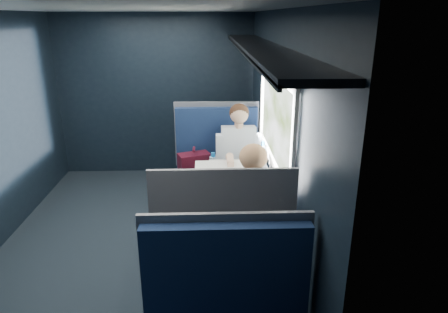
{
  "coord_description": "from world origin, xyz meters",
  "views": [
    {
      "loc": [
        0.76,
        -3.66,
        2.24
      ],
      "look_at": [
        0.9,
        0.0,
        0.95
      ],
      "focal_mm": 32.0,
      "sensor_mm": 36.0,
      "label": 1
    }
  ],
  "objects_px": {
    "seat_row_front": "(216,151)",
    "cup": "(251,157)",
    "woman": "(251,210)",
    "bottle_small": "(263,153)",
    "table": "(237,183)",
    "laptop": "(264,171)",
    "seat_bay_far": "(222,255)",
    "seat_bay_near": "(216,174)",
    "man": "(239,155)"
  },
  "relations": [
    {
      "from": "man",
      "to": "woman",
      "type": "relative_size",
      "value": 1.0
    },
    {
      "from": "table",
      "to": "laptop",
      "type": "bearing_deg",
      "value": -5.87
    },
    {
      "from": "man",
      "to": "woman",
      "type": "bearing_deg",
      "value": -90.0
    },
    {
      "from": "seat_bay_near",
      "to": "cup",
      "type": "distance_m",
      "value": 0.68
    },
    {
      "from": "bottle_small",
      "to": "woman",
      "type": "bearing_deg",
      "value": -102.02
    },
    {
      "from": "bottle_small",
      "to": "cup",
      "type": "distance_m",
      "value": 0.15
    },
    {
      "from": "woman",
      "to": "bottle_small",
      "type": "bearing_deg",
      "value": 77.98
    },
    {
      "from": "seat_bay_near",
      "to": "seat_bay_far",
      "type": "distance_m",
      "value": 1.75
    },
    {
      "from": "seat_row_front",
      "to": "cup",
      "type": "bearing_deg",
      "value": -75.1
    },
    {
      "from": "table",
      "to": "bottle_small",
      "type": "xyz_separation_m",
      "value": [
        0.3,
        0.37,
        0.18
      ]
    },
    {
      "from": "man",
      "to": "laptop",
      "type": "relative_size",
      "value": 4.15
    },
    {
      "from": "seat_row_front",
      "to": "cup",
      "type": "height_order",
      "value": "seat_row_front"
    },
    {
      "from": "woman",
      "to": "laptop",
      "type": "relative_size",
      "value": 4.15
    },
    {
      "from": "laptop",
      "to": "cup",
      "type": "xyz_separation_m",
      "value": [
        -0.08,
        0.46,
        -0.02
      ]
    },
    {
      "from": "man",
      "to": "laptop",
      "type": "height_order",
      "value": "man"
    },
    {
      "from": "laptop",
      "to": "cup",
      "type": "bearing_deg",
      "value": 100.12
    },
    {
      "from": "woman",
      "to": "laptop",
      "type": "bearing_deg",
      "value": 74.06
    },
    {
      "from": "table",
      "to": "seat_bay_near",
      "type": "relative_size",
      "value": 0.79
    },
    {
      "from": "seat_row_front",
      "to": "cup",
      "type": "distance_m",
      "value": 1.45
    },
    {
      "from": "seat_bay_far",
      "to": "bottle_small",
      "type": "bearing_deg",
      "value": 68.96
    },
    {
      "from": "table",
      "to": "seat_bay_near",
      "type": "xyz_separation_m",
      "value": [
        -0.2,
        0.87,
        -0.24
      ]
    },
    {
      "from": "laptop",
      "to": "man",
      "type": "bearing_deg",
      "value": 104.99
    },
    {
      "from": "cup",
      "to": "bottle_small",
      "type": "bearing_deg",
      "value": -28.6
    },
    {
      "from": "seat_bay_near",
      "to": "cup",
      "type": "height_order",
      "value": "seat_bay_near"
    },
    {
      "from": "table",
      "to": "seat_row_front",
      "type": "xyz_separation_m",
      "value": [
        -0.18,
        1.8,
        -0.25
      ]
    },
    {
      "from": "table",
      "to": "man",
      "type": "height_order",
      "value": "man"
    },
    {
      "from": "seat_bay_far",
      "to": "woman",
      "type": "height_order",
      "value": "woman"
    },
    {
      "from": "man",
      "to": "seat_row_front",
      "type": "bearing_deg",
      "value": 102.83
    },
    {
      "from": "cup",
      "to": "seat_row_front",
      "type": "bearing_deg",
      "value": 104.9
    },
    {
      "from": "seat_bay_near",
      "to": "seat_bay_far",
      "type": "height_order",
      "value": "same"
    },
    {
      "from": "woman",
      "to": "seat_bay_near",
      "type": "bearing_deg",
      "value": 99.52
    },
    {
      "from": "table",
      "to": "cup",
      "type": "xyz_separation_m",
      "value": [
        0.18,
        0.44,
        0.12
      ]
    },
    {
      "from": "seat_bay_near",
      "to": "laptop",
      "type": "xyz_separation_m",
      "value": [
        0.46,
        -0.9,
        0.38
      ]
    },
    {
      "from": "bottle_small",
      "to": "cup",
      "type": "height_order",
      "value": "bottle_small"
    },
    {
      "from": "seat_bay_far",
      "to": "laptop",
      "type": "distance_m",
      "value": 1.03
    },
    {
      "from": "table",
      "to": "cup",
      "type": "bearing_deg",
      "value": 67.78
    },
    {
      "from": "laptop",
      "to": "cup",
      "type": "height_order",
      "value": "laptop"
    },
    {
      "from": "table",
      "to": "seat_row_front",
      "type": "height_order",
      "value": "seat_row_front"
    },
    {
      "from": "seat_bay_near",
      "to": "seat_row_front",
      "type": "xyz_separation_m",
      "value": [
        0.01,
        0.93,
        -0.01
      ]
    },
    {
      "from": "table",
      "to": "seat_bay_far",
      "type": "height_order",
      "value": "seat_bay_far"
    },
    {
      "from": "table",
      "to": "woman",
      "type": "distance_m",
      "value": 0.71
    },
    {
      "from": "cup",
      "to": "table",
      "type": "bearing_deg",
      "value": -112.22
    },
    {
      "from": "man",
      "to": "cup",
      "type": "height_order",
      "value": "man"
    },
    {
      "from": "seat_bay_near",
      "to": "laptop",
      "type": "relative_size",
      "value": 3.96
    },
    {
      "from": "seat_bay_far",
      "to": "laptop",
      "type": "bearing_deg",
      "value": 62.35
    },
    {
      "from": "seat_row_front",
      "to": "woman",
      "type": "distance_m",
      "value": 2.54
    },
    {
      "from": "table",
      "to": "seat_bay_far",
      "type": "xyz_separation_m",
      "value": [
        -0.18,
        -0.87,
        -0.25
      ]
    },
    {
      "from": "woman",
      "to": "bottle_small",
      "type": "height_order",
      "value": "woman"
    },
    {
      "from": "seat_bay_far",
      "to": "laptop",
      "type": "relative_size",
      "value": 3.96
    },
    {
      "from": "table",
      "to": "bottle_small",
      "type": "height_order",
      "value": "bottle_small"
    }
  ]
}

